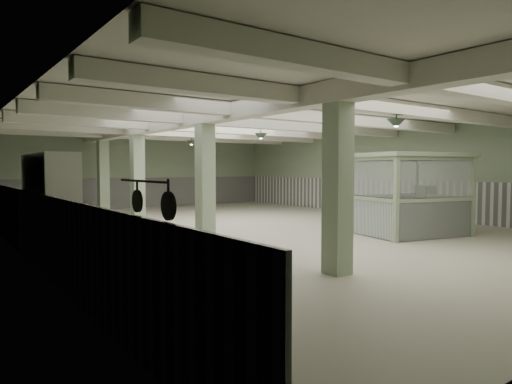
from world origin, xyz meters
TOP-DOWN VIEW (x-y plane):
  - floor at (0.00, 0.00)m, footprint 20.00×20.00m
  - ceiling at (0.00, 0.00)m, footprint 14.00×20.00m
  - wall_back at (0.00, 10.00)m, footprint 14.00×0.02m
  - wall_left at (-7.00, 0.00)m, footprint 0.02×20.00m
  - wall_right at (7.00, 0.00)m, footprint 0.02×20.00m
  - wainscot_left at (-6.97, 0.00)m, footprint 0.05×19.90m
  - wainscot_right at (6.97, 0.00)m, footprint 0.05×19.90m
  - wainscot_back at (0.00, 9.97)m, footprint 13.90×0.05m
  - girder at (-2.50, 0.00)m, footprint 0.45×19.90m
  - beam_a at (0.00, -7.50)m, footprint 13.90×0.35m
  - beam_b at (0.00, -5.00)m, footprint 13.90×0.35m
  - beam_c at (0.00, -2.50)m, footprint 13.90×0.35m
  - beam_d at (0.00, 0.00)m, footprint 13.90×0.35m
  - beam_e at (0.00, 2.50)m, footprint 13.90×0.35m
  - beam_f at (0.00, 5.00)m, footprint 13.90×0.35m
  - beam_g at (0.00, 7.50)m, footprint 13.90×0.35m
  - column_a at (-2.50, -6.00)m, footprint 0.42×0.42m
  - column_b at (-2.50, -1.00)m, footprint 0.42×0.42m
  - column_c at (-2.50, 4.00)m, footprint 0.42×0.42m
  - column_d at (-2.50, 8.00)m, footprint 0.42×0.42m
  - hook_rail at (-6.93, -7.60)m, footprint 0.02×1.20m
  - pendant_front at (0.50, -5.00)m, footprint 0.44×0.44m
  - pendant_mid at (0.50, 0.50)m, footprint 0.44×0.44m
  - pendant_back at (0.50, 5.50)m, footprint 0.44×0.44m
  - prep_counter at (-6.54, -4.07)m, footprint 0.86×4.90m
  - pitcher_near at (-6.62, -4.93)m, footprint 0.26×0.29m
  - pitcher_far at (-6.57, -3.44)m, footprint 0.24×0.26m
  - veg_colander at (-6.58, -3.53)m, footprint 0.64×0.64m
  - orange_bowl at (-6.56, -4.54)m, footprint 0.31×0.31m
  - skillet_near at (-6.88, -8.10)m, footprint 0.04×0.27m
  - skillet_far at (-6.88, -7.33)m, footprint 0.03×0.24m
  - walkin_cooler at (-6.62, -1.81)m, footprint 0.89×2.59m
  - guard_booth at (2.96, -3.57)m, footprint 3.50×3.15m
  - filing_cabinet at (4.66, -2.98)m, footprint 0.57×0.72m

SIDE VIEW (x-z plane):
  - floor at x=0.00m, z-range 0.00..0.00m
  - prep_counter at x=-6.54m, z-range 0.01..0.92m
  - filing_cabinet at x=4.66m, z-range 0.00..1.40m
  - wainscot_left at x=-6.97m, z-range 0.00..1.50m
  - wainscot_right at x=6.97m, z-range 0.00..1.50m
  - wainscot_back at x=0.00m, z-range 0.00..1.50m
  - orange_bowl at x=-6.56m, z-range 0.90..0.99m
  - veg_colander at x=-6.58m, z-range 0.90..1.12m
  - pitcher_far at x=-6.57m, z-range 0.90..1.17m
  - pitcher_near at x=-6.62m, z-range 0.90..1.21m
  - walkin_cooler at x=-6.62m, z-range 0.00..2.37m
  - skillet_near at x=-6.88m, z-range 1.50..1.76m
  - skillet_far at x=-6.88m, z-range 1.51..1.75m
  - guard_booth at x=2.96m, z-range 0.45..2.88m
  - wall_back at x=0.00m, z-range 0.00..3.60m
  - wall_left at x=-7.00m, z-range 0.00..3.60m
  - wall_right at x=7.00m, z-range 0.00..3.60m
  - column_a at x=-2.50m, z-range 0.00..3.60m
  - column_b at x=-2.50m, z-range 0.00..3.60m
  - column_c at x=-2.50m, z-range 0.00..3.60m
  - column_d at x=-2.50m, z-range 0.00..3.60m
  - hook_rail at x=-6.93m, z-range 1.84..1.86m
  - pendant_front at x=0.50m, z-range 2.94..3.16m
  - pendant_mid at x=0.50m, z-range 2.94..3.16m
  - pendant_back at x=0.50m, z-range 2.94..3.16m
  - girder at x=-2.50m, z-range 3.18..3.58m
  - beam_a at x=0.00m, z-range 3.26..3.58m
  - beam_b at x=0.00m, z-range 3.26..3.58m
  - beam_c at x=0.00m, z-range 3.26..3.58m
  - beam_d at x=0.00m, z-range 3.26..3.58m
  - beam_e at x=0.00m, z-range 3.26..3.58m
  - beam_f at x=0.00m, z-range 3.26..3.58m
  - beam_g at x=0.00m, z-range 3.26..3.58m
  - ceiling at x=0.00m, z-range 3.59..3.61m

